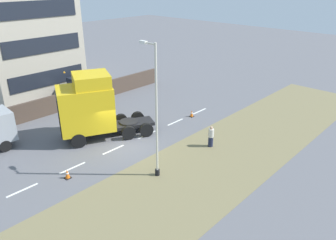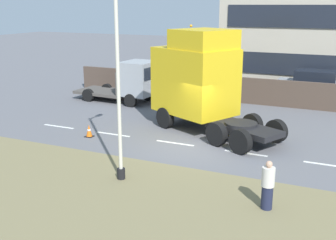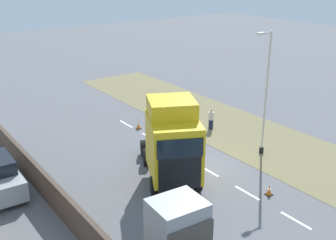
# 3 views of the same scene
# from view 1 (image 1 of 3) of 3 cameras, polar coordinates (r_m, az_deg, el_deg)

# --- Properties ---
(ground_plane) EXTENTS (120.00, 120.00, 0.00)m
(ground_plane) POSITION_cam_1_polar(r_m,az_deg,el_deg) (23.45, -7.76, -4.36)
(ground_plane) COLOR slate
(ground_plane) RESTS_ON ground
(grass_verge) EXTENTS (7.00, 44.00, 0.01)m
(grass_verge) POSITION_cam_1_polar(r_m,az_deg,el_deg) (19.74, 3.59, -10.02)
(grass_verge) COLOR olive
(grass_verge) RESTS_ON ground
(lane_markings) EXTENTS (0.16, 17.80, 0.00)m
(lane_markings) POSITION_cam_1_polar(r_m,az_deg,el_deg) (23.83, -6.47, -3.79)
(lane_markings) COLOR white
(lane_markings) RESTS_ON ground
(boundary_wall) EXTENTS (0.25, 24.00, 1.60)m
(boundary_wall) POSITION_cam_1_polar(r_m,az_deg,el_deg) (30.12, -18.85, 2.73)
(boundary_wall) COLOR #4C3D33
(boundary_wall) RESTS_ON ground
(building_block) EXTENTS (11.07, 8.71, 11.79)m
(building_block) POSITION_cam_1_polar(r_m,az_deg,el_deg) (37.59, -24.92, 13.06)
(building_block) COLOR #B7AD99
(building_block) RESTS_ON ground
(lorry_cab) EXTENTS (5.23, 6.95, 4.98)m
(lorry_cab) POSITION_cam_1_polar(r_m,az_deg,el_deg) (23.96, -13.50, 2.20)
(lorry_cab) COLOR black
(lorry_cab) RESTS_ON ground
(parked_car) EXTENTS (2.05, 4.44, 2.04)m
(parked_car) POSITION_cam_1_polar(r_m,az_deg,el_deg) (33.28, -14.76, 5.54)
(parked_car) COLOR #9EA3A8
(parked_car) RESTS_ON ground
(lamp_post) EXTENTS (1.26, 0.28, 7.91)m
(lamp_post) POSITION_cam_1_polar(r_m,az_deg,el_deg) (18.24, -2.20, 0.42)
(lamp_post) COLOR black
(lamp_post) RESTS_ON ground
(pedestrian) EXTENTS (0.39, 0.39, 1.54)m
(pedestrian) POSITION_cam_1_polar(r_m,az_deg,el_deg) (22.94, 7.47, -2.91)
(pedestrian) COLOR #1E233D
(pedestrian) RESTS_ON ground
(traffic_cone_lead) EXTENTS (0.36, 0.36, 0.58)m
(traffic_cone_lead) POSITION_cam_1_polar(r_m,az_deg,el_deg) (27.84, 4.14, 1.14)
(traffic_cone_lead) COLOR black
(traffic_cone_lead) RESTS_ON ground
(traffic_cone_trailing) EXTENTS (0.36, 0.36, 0.58)m
(traffic_cone_trailing) POSITION_cam_1_polar(r_m,az_deg,el_deg) (20.43, -17.13, -8.98)
(traffic_cone_trailing) COLOR black
(traffic_cone_trailing) RESTS_ON ground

